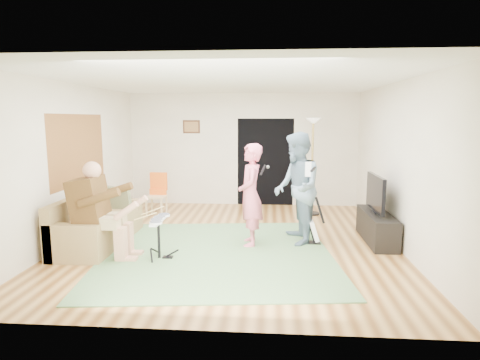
{
  "coord_description": "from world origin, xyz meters",
  "views": [
    {
      "loc": [
        0.64,
        -6.69,
        2.1
      ],
      "look_at": [
        0.13,
        0.3,
        1.02
      ],
      "focal_mm": 30.0,
      "sensor_mm": 36.0,
      "label": 1
    }
  ],
  "objects_px": {
    "drum_kit": "(159,240)",
    "torchiere_lamp": "(313,149)",
    "sofa": "(94,228)",
    "guitar_spare": "(314,230)",
    "television": "(376,193)",
    "tv_cabinet": "(377,227)",
    "singer": "(251,195)",
    "guitarist": "(297,188)",
    "dining_chair": "(157,200)"
  },
  "relations": [
    {
      "from": "torchiere_lamp",
      "to": "tv_cabinet",
      "type": "xyz_separation_m",
      "value": [
        0.93,
        -1.93,
        -1.2
      ]
    },
    {
      "from": "guitar_spare",
      "to": "dining_chair",
      "type": "bearing_deg",
      "value": 150.69
    },
    {
      "from": "drum_kit",
      "to": "dining_chair",
      "type": "bearing_deg",
      "value": 106.35
    },
    {
      "from": "sofa",
      "to": "guitarist",
      "type": "distance_m",
      "value": 3.48
    },
    {
      "from": "drum_kit",
      "to": "torchiere_lamp",
      "type": "distance_m",
      "value": 4.16
    },
    {
      "from": "torchiere_lamp",
      "to": "sofa",
      "type": "bearing_deg",
      "value": -148.12
    },
    {
      "from": "torchiere_lamp",
      "to": "tv_cabinet",
      "type": "distance_m",
      "value": 2.45
    },
    {
      "from": "guitar_spare",
      "to": "television",
      "type": "xyz_separation_m",
      "value": [
        1.03,
        0.22,
        0.62
      ]
    },
    {
      "from": "singer",
      "to": "torchiere_lamp",
      "type": "height_order",
      "value": "torchiere_lamp"
    },
    {
      "from": "dining_chair",
      "to": "television",
      "type": "height_order",
      "value": "television"
    },
    {
      "from": "sofa",
      "to": "torchiere_lamp",
      "type": "xyz_separation_m",
      "value": [
        3.87,
        2.4,
        1.17
      ]
    },
    {
      "from": "tv_cabinet",
      "to": "television",
      "type": "relative_size",
      "value": 1.38
    },
    {
      "from": "guitar_spare",
      "to": "tv_cabinet",
      "type": "bearing_deg",
      "value": 11.6
    },
    {
      "from": "tv_cabinet",
      "to": "television",
      "type": "height_order",
      "value": "television"
    },
    {
      "from": "singer",
      "to": "guitar_spare",
      "type": "bearing_deg",
      "value": 91.17
    },
    {
      "from": "drum_kit",
      "to": "guitarist",
      "type": "bearing_deg",
      "value": 24.25
    },
    {
      "from": "guitar_spare",
      "to": "dining_chair",
      "type": "relative_size",
      "value": 0.87
    },
    {
      "from": "singer",
      "to": "torchiere_lamp",
      "type": "distance_m",
      "value": 2.66
    },
    {
      "from": "drum_kit",
      "to": "television",
      "type": "distance_m",
      "value": 3.67
    },
    {
      "from": "drum_kit",
      "to": "dining_chair",
      "type": "distance_m",
      "value": 2.82
    },
    {
      "from": "sofa",
      "to": "guitarist",
      "type": "height_order",
      "value": "guitarist"
    },
    {
      "from": "drum_kit",
      "to": "guitar_spare",
      "type": "height_order",
      "value": "guitar_spare"
    },
    {
      "from": "sofa",
      "to": "torchiere_lamp",
      "type": "distance_m",
      "value": 4.7
    },
    {
      "from": "sofa",
      "to": "guitarist",
      "type": "bearing_deg",
      "value": 5.04
    },
    {
      "from": "singer",
      "to": "dining_chair",
      "type": "bearing_deg",
      "value": -137.78
    },
    {
      "from": "sofa",
      "to": "singer",
      "type": "xyz_separation_m",
      "value": [
        2.63,
        0.13,
        0.57
      ]
    },
    {
      "from": "drum_kit",
      "to": "guitar_spare",
      "type": "xyz_separation_m",
      "value": [
        2.42,
        0.9,
        -0.05
      ]
    },
    {
      "from": "sofa",
      "to": "guitar_spare",
      "type": "relative_size",
      "value": 2.53
    },
    {
      "from": "sofa",
      "to": "tv_cabinet",
      "type": "xyz_separation_m",
      "value": [
        4.79,
        0.48,
        -0.03
      ]
    },
    {
      "from": "singer",
      "to": "television",
      "type": "bearing_deg",
      "value": 93.8
    },
    {
      "from": "drum_kit",
      "to": "dining_chair",
      "type": "xyz_separation_m",
      "value": [
        -0.79,
        2.71,
        0.05
      ]
    },
    {
      "from": "guitar_spare",
      "to": "guitarist",
      "type": "bearing_deg",
      "value": 171.64
    },
    {
      "from": "singer",
      "to": "torchiere_lamp",
      "type": "bearing_deg",
      "value": 145.91
    },
    {
      "from": "torchiere_lamp",
      "to": "television",
      "type": "bearing_deg",
      "value": -65.56
    },
    {
      "from": "sofa",
      "to": "tv_cabinet",
      "type": "distance_m",
      "value": 4.81
    },
    {
      "from": "singer",
      "to": "dining_chair",
      "type": "relative_size",
      "value": 1.83
    },
    {
      "from": "television",
      "to": "drum_kit",
      "type": "bearing_deg",
      "value": -161.9
    },
    {
      "from": "tv_cabinet",
      "to": "television",
      "type": "distance_m",
      "value": 0.6
    },
    {
      "from": "singer",
      "to": "dining_chair",
      "type": "xyz_separation_m",
      "value": [
        -2.14,
        1.93,
        -0.52
      ]
    },
    {
      "from": "singer",
      "to": "guitar_spare",
      "type": "distance_m",
      "value": 1.25
    },
    {
      "from": "guitarist",
      "to": "tv_cabinet",
      "type": "distance_m",
      "value": 1.56
    },
    {
      "from": "drum_kit",
      "to": "guitarist",
      "type": "distance_m",
      "value": 2.4
    },
    {
      "from": "guitarist",
      "to": "television",
      "type": "distance_m",
      "value": 1.36
    },
    {
      "from": "drum_kit",
      "to": "sofa",
      "type": "bearing_deg",
      "value": 153.28
    },
    {
      "from": "singer",
      "to": "tv_cabinet",
      "type": "height_order",
      "value": "singer"
    },
    {
      "from": "drum_kit",
      "to": "torchiere_lamp",
      "type": "height_order",
      "value": "torchiere_lamp"
    },
    {
      "from": "drum_kit",
      "to": "tv_cabinet",
      "type": "bearing_deg",
      "value": 17.85
    },
    {
      "from": "sofa",
      "to": "drum_kit",
      "type": "relative_size",
      "value": 3.15
    },
    {
      "from": "guitar_spare",
      "to": "television",
      "type": "height_order",
      "value": "television"
    },
    {
      "from": "singer",
      "to": "television",
      "type": "relative_size",
      "value": 1.68
    }
  ]
}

